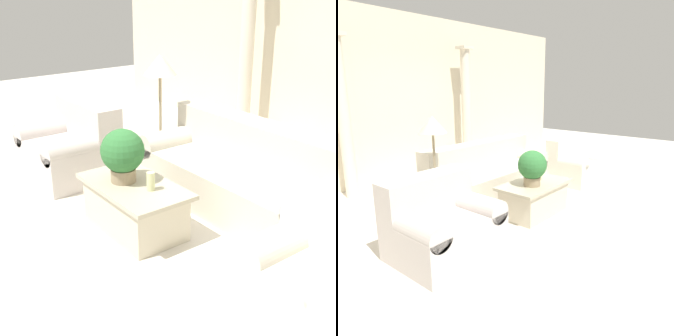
% 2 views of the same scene
% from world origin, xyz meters
% --- Properties ---
extents(ground_plane, '(16.00, 16.00, 0.00)m').
position_xyz_m(ground_plane, '(0.00, 0.00, 0.00)').
color(ground_plane, silver).
extents(sofa_long, '(2.39, 0.91, 0.89)m').
position_xyz_m(sofa_long, '(0.18, 0.64, 0.35)').
color(sofa_long, beige).
rests_on(sofa_long, ground_plane).
extents(loveseat, '(1.12, 0.91, 0.89)m').
position_xyz_m(loveseat, '(-1.71, -0.37, 0.37)').
color(loveseat, beige).
rests_on(loveseat, ground_plane).
extents(coffee_table, '(1.11, 0.65, 0.47)m').
position_xyz_m(coffee_table, '(-0.10, -0.52, 0.24)').
color(coffee_table, beige).
rests_on(coffee_table, ground_plane).
extents(potted_plant, '(0.41, 0.41, 0.51)m').
position_xyz_m(potted_plant, '(-0.22, -0.56, 0.75)').
color(potted_plant, '#937F60').
rests_on(potted_plant, coffee_table).
extents(pillar_candle, '(0.08, 0.08, 0.17)m').
position_xyz_m(pillar_candle, '(0.11, -0.47, 0.56)').
color(pillar_candle, beige).
rests_on(pillar_candle, coffee_table).
extents(floor_lamp, '(0.39, 0.39, 1.46)m').
position_xyz_m(floor_lamp, '(-1.08, 0.50, 1.27)').
color(floor_lamp, gray).
rests_on(floor_lamp, ground_plane).
extents(column_left, '(0.28, 0.28, 2.64)m').
position_xyz_m(column_left, '(-1.46, 2.28, 1.35)').
color(column_left, beige).
rests_on(column_left, ground_plane).
extents(armchair, '(0.90, 0.77, 0.85)m').
position_xyz_m(armchair, '(1.73, -0.16, 0.36)').
color(armchair, beige).
rests_on(armchair, ground_plane).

